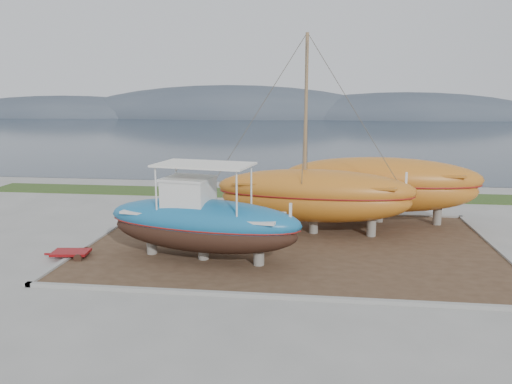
% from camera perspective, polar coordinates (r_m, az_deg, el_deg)
% --- Properties ---
extents(ground, '(140.00, 140.00, 0.00)m').
position_cam_1_polar(ground, '(19.24, 3.30, -9.64)').
color(ground, gray).
rests_on(ground, ground).
extents(dirt_patch, '(18.00, 12.00, 0.06)m').
position_cam_1_polar(dirt_patch, '(23.01, 3.97, -6.02)').
color(dirt_patch, '#422D1E').
rests_on(dirt_patch, ground).
extents(curb_frame, '(18.60, 12.60, 0.15)m').
position_cam_1_polar(curb_frame, '(22.99, 3.98, -5.92)').
color(curb_frame, gray).
rests_on(curb_frame, ground).
extents(grass_strip, '(44.00, 3.00, 0.08)m').
position_cam_1_polar(grass_strip, '(34.15, 5.05, -0.28)').
color(grass_strip, '#284219').
rests_on(grass_strip, ground).
extents(sea, '(260.00, 100.00, 0.04)m').
position_cam_1_polar(sea, '(88.21, 6.38, 6.76)').
color(sea, '#1A2634').
rests_on(sea, ground).
extents(mountain_ridge, '(200.00, 36.00, 20.00)m').
position_cam_1_polar(mountain_ridge, '(143.11, 6.70, 8.47)').
color(mountain_ridge, '#333D49').
rests_on(mountain_ridge, ground).
extents(blue_caique, '(8.67, 4.05, 4.01)m').
position_cam_1_polar(blue_caique, '(20.52, -6.12, -2.30)').
color(blue_caique, '#186397').
rests_on(blue_caique, dirt_patch).
extents(white_dinghy, '(4.15, 2.34, 1.18)m').
position_cam_1_polar(white_dinghy, '(26.09, -8.12, -2.61)').
color(white_dinghy, silver).
rests_on(white_dinghy, dirt_patch).
extents(orange_sailboat, '(9.83, 3.54, 9.52)m').
position_cam_1_polar(orange_sailboat, '(24.03, 6.83, 6.33)').
color(orange_sailboat, '#B0631B').
rests_on(orange_sailboat, dirt_patch).
extents(orange_bare_hull, '(10.49, 3.85, 3.37)m').
position_cam_1_polar(orange_bare_hull, '(27.28, 14.00, 0.13)').
color(orange_bare_hull, '#B0631B').
rests_on(orange_bare_hull, dirt_patch).
extents(red_trailer, '(2.35, 1.37, 0.32)m').
position_cam_1_polar(red_trailer, '(22.57, -20.39, -6.73)').
color(red_trailer, maroon).
rests_on(red_trailer, ground).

